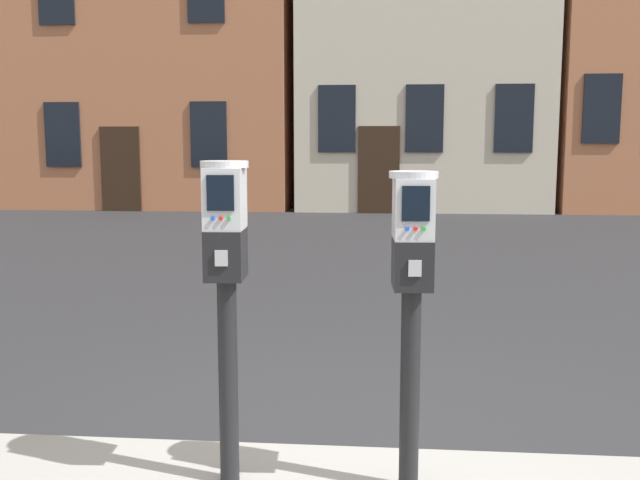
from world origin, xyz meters
TOP-DOWN VIEW (x-y plane):
  - parking_meter_near_kerb at (-0.47, -0.23)m, footprint 0.23×0.26m
  - parking_meter_twin_adjacent at (0.37, -0.23)m, footprint 0.23×0.26m

SIDE VIEW (x-z plane):
  - parking_meter_twin_adjacent at x=0.37m, z-range 0.42..1.89m
  - parking_meter_near_kerb at x=-0.47m, z-range 0.43..1.94m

